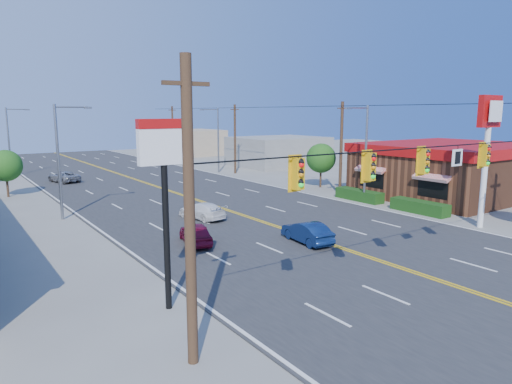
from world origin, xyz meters
TOP-DOWN VIEW (x-y plane):
  - ground at (0.00, 0.00)m, footprint 160.00×160.00m
  - road at (0.00, 20.00)m, footprint 20.00×120.00m
  - signal_span at (-0.12, 0.00)m, footprint 24.32×0.34m
  - kfc at (19.90, 12.00)m, footprint 16.30×12.40m
  - kfc_pylon at (11.00, 4.00)m, footprint 2.20×0.36m
  - pizza_hut_sign at (-11.00, 4.00)m, footprint 1.90×0.30m
  - streetlight_se at (10.79, 14.00)m, footprint 2.55×0.25m
  - streetlight_ne at (10.79, 38.00)m, footprint 2.55×0.25m
  - streetlight_sw at (-10.79, 22.00)m, footprint 2.55×0.25m
  - streetlight_nw at (-10.79, 48.00)m, footprint 2.55×0.25m
  - utility_pole_near at (12.20, 18.00)m, footprint 0.28×0.28m
  - utility_pole_mid at (12.20, 36.00)m, footprint 0.28×0.28m
  - utility_pole_far at (12.20, 54.00)m, footprint 0.28×0.28m
  - tree_kfc_rear at (13.50, 22.00)m, footprint 2.94×2.94m
  - tree_west at (-13.00, 34.00)m, footprint 2.80×2.80m
  - bld_east_mid at (22.00, 40.00)m, footprint 12.00×10.00m
  - bld_east_far at (19.00, 62.00)m, footprint 10.00×10.00m
  - car_magenta at (-6.17, 11.09)m, footprint 2.43×3.87m
  - car_blue at (-0.82, 7.65)m, footprint 1.70×3.82m
  - car_white at (-2.93, 16.40)m, footprint 2.34×4.17m
  - car_silver at (-6.99, 40.00)m, footprint 3.03×4.55m

SIDE VIEW (x-z plane):
  - ground at x=0.00m, z-range 0.00..0.00m
  - road at x=0.00m, z-range 0.00..0.06m
  - car_white at x=-2.93m, z-range 0.00..1.14m
  - car_silver at x=-6.99m, z-range 0.00..1.16m
  - car_blue at x=-0.82m, z-range 0.00..1.22m
  - car_magenta at x=-6.17m, z-range 0.00..1.23m
  - bld_east_mid at x=22.00m, z-range 0.00..4.00m
  - bld_east_far at x=19.00m, z-range 0.00..4.40m
  - kfc at x=19.90m, z-range 0.03..4.73m
  - tree_west at x=-13.00m, z-range 0.69..4.89m
  - tree_kfc_rear at x=13.50m, z-range 0.73..5.14m
  - utility_pole_near at x=12.20m, z-range 0.00..8.40m
  - utility_pole_mid at x=12.20m, z-range 0.00..8.40m
  - utility_pole_far at x=12.20m, z-range 0.00..8.40m
  - streetlight_se at x=10.79m, z-range 0.51..8.51m
  - streetlight_ne at x=10.79m, z-range 0.51..8.51m
  - streetlight_sw at x=-10.79m, z-range 0.51..8.51m
  - streetlight_nw at x=-10.79m, z-range 0.51..8.51m
  - signal_span at x=-0.12m, z-range 0.39..9.39m
  - pizza_hut_sign at x=-11.00m, z-range 1.76..8.61m
  - kfc_pylon at x=11.00m, z-range 1.79..10.29m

